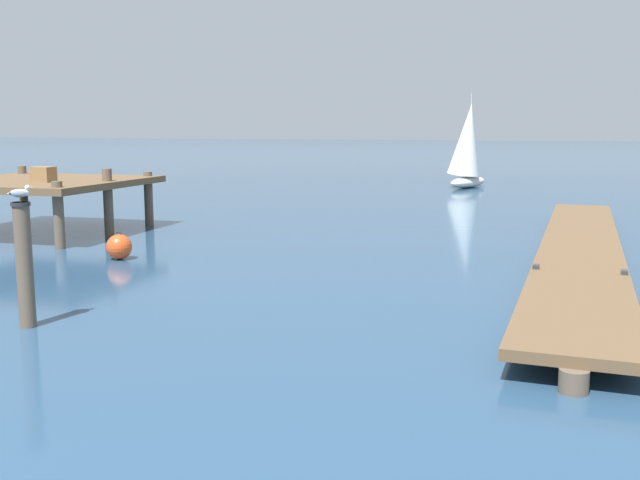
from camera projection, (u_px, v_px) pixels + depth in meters
floating_dock at (580, 247)px, 17.10m from camera, size 2.30×18.76×0.53m
pier_platform at (38, 185)px, 21.65m from camera, size 6.23×6.11×2.08m
mooring_piling at (24, 263)px, 11.32m from camera, size 0.30×0.30×2.02m
perched_seagull at (19, 193)px, 11.15m from camera, size 0.29×0.31×0.26m
mooring_buoy at (119, 247)px, 17.37m from camera, size 0.62×0.62×0.69m
distant_sailboat at (467, 147)px, 38.22m from camera, size 2.50×3.61×5.05m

